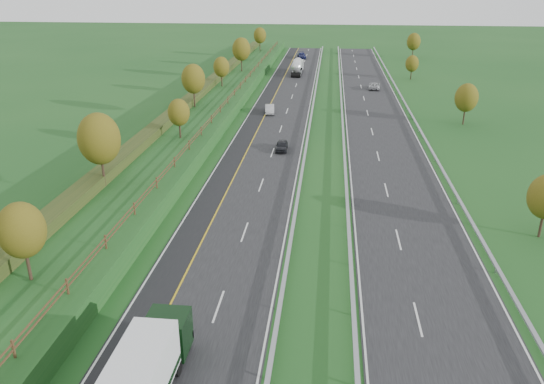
{
  "coord_description": "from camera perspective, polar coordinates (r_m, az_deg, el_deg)",
  "views": [
    {
      "loc": [
        8.54,
        -20.45,
        21.94
      ],
      "look_at": [
        3.29,
        27.75,
        2.2
      ],
      "focal_mm": 35.0,
      "sensor_mm": 36.0,
      "label": 1
    }
  ],
  "objects": [
    {
      "name": "ground",
      "position": [
        78.58,
        5.6,
        5.83
      ],
      "size": [
        400.0,
        400.0,
        0.0
      ],
      "primitive_type": "plane",
      "color": "#1A4A1B",
      "rests_on": "ground"
    },
    {
      "name": "near_carriageway",
      "position": [
        83.82,
        0.15,
        6.99
      ],
      "size": [
        10.5,
        200.0,
        0.04
      ],
      "primitive_type": "cube",
      "color": "black",
      "rests_on": "ground"
    },
    {
      "name": "far_carriageway",
      "position": [
        83.76,
        11.52,
        6.53
      ],
      "size": [
        10.5,
        200.0,
        0.04
      ],
      "primitive_type": "cube",
      "color": "black",
      "rests_on": "ground"
    },
    {
      "name": "hard_shoulder",
      "position": [
        84.28,
        -2.4,
        7.06
      ],
      "size": [
        3.0,
        200.0,
        0.04
      ],
      "primitive_type": "cube",
      "color": "black",
      "rests_on": "ground"
    },
    {
      "name": "lane_markings",
      "position": [
        83.29,
        4.56,
        6.84
      ],
      "size": [
        26.75,
        200.0,
        0.01
      ],
      "color": "silver",
      "rests_on": "near_carriageway"
    },
    {
      "name": "embankment_left",
      "position": [
        85.88,
        -8.58,
        7.79
      ],
      "size": [
        12.0,
        200.0,
        2.0
      ],
      "primitive_type": "cube",
      "color": "#1A4A1B",
      "rests_on": "ground"
    },
    {
      "name": "hedge_left",
      "position": [
        86.04,
        -9.95,
        8.8
      ],
      "size": [
        2.2,
        180.0,
        1.1
      ],
      "primitive_type": "cube",
      "color": "#273817",
      "rests_on": "embankment_left"
    },
    {
      "name": "fence_left",
      "position": [
        84.06,
        -5.72,
        8.83
      ],
      "size": [
        0.12,
        189.06,
        1.2
      ],
      "color": "#422B19",
      "rests_on": "embankment_left"
    },
    {
      "name": "median_barrier_near",
      "position": [
        83.28,
        4.09,
        7.26
      ],
      "size": [
        0.32,
        200.0,
        0.71
      ],
      "color": "#94979D",
      "rests_on": "ground"
    },
    {
      "name": "median_barrier_far",
      "position": [
        83.26,
        7.62,
        7.12
      ],
      "size": [
        0.32,
        200.0,
        0.71
      ],
      "color": "#94979D",
      "rests_on": "ground"
    },
    {
      "name": "outer_barrier_far",
      "position": [
        84.36,
        15.5,
        6.7
      ],
      "size": [
        0.32,
        200.0,
        0.71
      ],
      "color": "#94979D",
      "rests_on": "ground"
    },
    {
      "name": "trees_left",
      "position": [
        81.44,
        -9.14,
        10.85
      ],
      "size": [
        6.64,
        164.3,
        7.66
      ],
      "color": "#2D2116",
      "rests_on": "embankment_left"
    },
    {
      "name": "trees_far",
      "position": [
        113.1,
        17.37,
        12.18
      ],
      "size": [
        8.45,
        118.6,
        7.12
      ],
      "color": "#2D2116",
      "rests_on": "ground"
    },
    {
      "name": "road_tanker",
      "position": [
        131.66,
        2.73,
        13.36
      ],
      "size": [
        2.4,
        11.22,
        3.46
      ],
      "color": "silver",
      "rests_on": "near_carriageway"
    },
    {
      "name": "car_dark_near",
      "position": [
        72.02,
        1.05,
        5.0
      ],
      "size": [
        1.63,
        3.92,
        1.33
      ],
      "primitive_type": "imported",
      "rotation": [
        0.0,
        0.0,
        0.02
      ],
      "color": "black",
      "rests_on": "near_carriageway"
    },
    {
      "name": "car_silver_mid",
      "position": [
        92.45,
        -0.25,
        8.91
      ],
      "size": [
        2.05,
        4.58,
        1.46
      ],
      "primitive_type": "imported",
      "rotation": [
        0.0,
        0.0,
        0.12
      ],
      "color": "#A3A3A8",
      "rests_on": "near_carriageway"
    },
    {
      "name": "car_small_far",
      "position": [
        158.02,
        3.21,
        14.45
      ],
      "size": [
        3.0,
        5.82,
        1.61
      ],
      "primitive_type": "imported",
      "rotation": [
        0.0,
        0.0,
        0.14
      ],
      "color": "#171B48",
      "rests_on": "near_carriageway"
    },
    {
      "name": "car_oncoming",
      "position": [
        115.31,
        10.94,
        11.16
      ],
      "size": [
        2.7,
        5.1,
        1.36
      ],
      "primitive_type": "imported",
      "rotation": [
        0.0,
        0.0,
        3.05
      ],
      "color": "#B2B2B7",
      "rests_on": "far_carriageway"
    }
  ]
}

